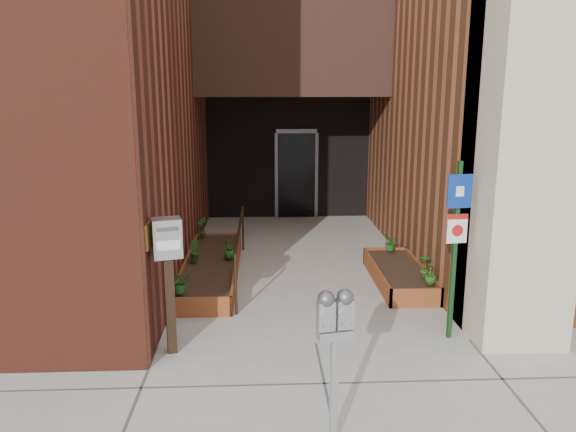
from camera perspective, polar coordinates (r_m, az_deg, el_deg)
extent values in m
plane|color=#9E9991|center=(7.33, 2.83, -12.81)|extent=(80.00, 80.00, 0.00)
cube|color=#5F291B|center=(14.42, -25.90, 18.91)|extent=(8.00, 14.60, 10.00)
cube|color=brown|center=(15.37, 24.35, 18.60)|extent=(8.00, 13.70, 10.00)
cube|color=#C1B394|center=(7.56, 22.54, 4.48)|extent=(1.10, 1.20, 4.40)
cube|color=black|center=(12.62, 0.32, 16.61)|extent=(4.20, 2.00, 2.00)
cube|color=black|center=(14.09, 0.00, 6.04)|extent=(4.00, 0.30, 3.00)
cube|color=black|center=(13.99, 0.86, 4.13)|extent=(0.90, 0.06, 2.10)
cube|color=#B79338|center=(6.72, -13.99, -1.95)|extent=(0.04, 0.30, 0.30)
cube|color=brown|center=(8.13, -8.88, -9.13)|extent=(0.90, 0.04, 0.30)
cube|color=brown|center=(11.50, -7.04, -2.49)|extent=(0.90, 0.04, 0.30)
cube|color=brown|center=(9.85, -10.30, -5.24)|extent=(0.04, 3.60, 0.30)
cube|color=brown|center=(9.77, -5.27, -5.23)|extent=(0.04, 3.60, 0.30)
cube|color=black|center=(9.80, -7.79, -5.35)|extent=(0.82, 3.52, 0.26)
cube|color=brown|center=(8.57, 12.92, -8.13)|extent=(0.80, 0.04, 0.30)
cube|color=brown|center=(10.56, 9.81, -3.98)|extent=(0.80, 0.04, 0.30)
cube|color=brown|center=(9.47, 8.96, -5.92)|extent=(0.04, 2.20, 0.30)
cube|color=brown|center=(9.65, 13.40, -5.76)|extent=(0.04, 2.20, 0.30)
cube|color=black|center=(9.56, 11.19, -5.96)|extent=(0.72, 2.12, 0.26)
cylinder|color=black|center=(8.06, -5.33, -6.95)|extent=(0.04, 0.04, 0.90)
cylinder|color=black|center=(11.22, -4.60, -1.23)|extent=(0.04, 0.04, 0.90)
cylinder|color=black|center=(9.52, -4.96, -1.14)|extent=(0.04, 3.30, 0.04)
cube|color=#9A999C|center=(5.31, 4.67, -17.30)|extent=(0.07, 0.07, 1.02)
cube|color=#9A999C|center=(5.06, 4.78, -11.88)|extent=(0.32, 0.18, 0.08)
cube|color=#9A999C|center=(4.96, 3.86, -10.07)|extent=(0.17, 0.13, 0.27)
sphere|color=#59595B|center=(4.90, 3.88, -8.42)|extent=(0.15, 0.15, 0.15)
cube|color=white|center=(4.90, 4.05, -10.08)|extent=(0.09, 0.02, 0.05)
cube|color=#B21414|center=(4.93, 4.03, -10.95)|extent=(0.09, 0.02, 0.03)
cube|color=#9A999C|center=(5.01, 5.78, -9.86)|extent=(0.17, 0.13, 0.27)
sphere|color=#59595B|center=(4.95, 5.82, -8.22)|extent=(0.15, 0.15, 0.15)
cube|color=white|center=(4.95, 5.99, -9.87)|extent=(0.09, 0.02, 0.05)
cube|color=#B21414|center=(4.99, 5.97, -10.73)|extent=(0.09, 0.02, 0.03)
cube|color=#143918|center=(7.38, 16.53, -3.56)|extent=(0.06, 0.06, 2.31)
cube|color=navy|center=(7.18, 17.04, 2.42)|extent=(0.32, 0.06, 0.42)
cube|color=white|center=(7.17, 17.06, 2.41)|extent=(0.11, 0.03, 0.13)
cube|color=white|center=(7.28, 16.80, -1.24)|extent=(0.26, 0.06, 0.37)
cube|color=#B21414|center=(7.24, 16.90, -0.08)|extent=(0.26, 0.05, 0.06)
cylinder|color=#B21414|center=(7.27, 16.84, -1.42)|extent=(0.15, 0.03, 0.15)
cube|color=black|center=(7.01, -11.88, -8.84)|extent=(0.14, 0.14, 1.23)
cube|color=#B3B3B5|center=(6.75, -12.21, -2.19)|extent=(0.39, 0.33, 0.47)
cube|color=#59595B|center=(6.59, -12.14, -1.34)|extent=(0.24, 0.08, 0.04)
cube|color=white|center=(6.64, -12.06, -2.93)|extent=(0.26, 0.08, 0.11)
imported|color=#1B5819|center=(8.23, -10.91, -6.61)|extent=(0.38, 0.38, 0.33)
imported|color=#224E16|center=(9.67, -9.58, -3.50)|extent=(0.27, 0.27, 0.36)
imported|color=#1C5117|center=(9.76, -6.06, -3.23)|extent=(0.28, 0.28, 0.36)
imported|color=#225418|center=(11.18, -8.72, -1.14)|extent=(0.29, 0.29, 0.40)
imported|color=#234E16|center=(8.70, 14.30, -5.69)|extent=(0.20, 0.20, 0.33)
imported|color=#285F1B|center=(8.98, 13.73, -4.93)|extent=(0.26, 0.26, 0.37)
imported|color=#1A5618|center=(10.32, 10.37, -2.66)|extent=(0.32, 0.32, 0.30)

